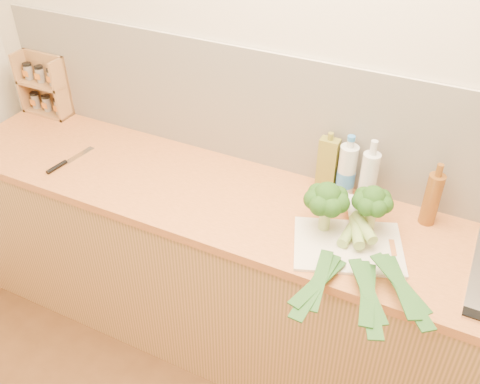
# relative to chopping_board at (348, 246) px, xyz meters

# --- Properties ---
(room_shell) EXTENTS (3.50, 3.50, 3.50)m
(room_shell) POSITION_rel_chopping_board_xyz_m (-0.30, 0.38, 0.26)
(room_shell) COLOR beige
(room_shell) RESTS_ON ground
(counter) EXTENTS (3.20, 0.62, 0.90)m
(counter) POSITION_rel_chopping_board_xyz_m (-0.30, 0.09, -0.46)
(counter) COLOR tan
(counter) RESTS_ON ground
(chopping_board) EXTENTS (0.48, 0.42, 0.01)m
(chopping_board) POSITION_rel_chopping_board_xyz_m (0.00, 0.00, 0.00)
(chopping_board) COLOR white
(chopping_board) RESTS_ON counter
(broccoli_left) EXTENTS (0.17, 0.17, 0.21)m
(broccoli_left) POSITION_rel_chopping_board_xyz_m (-0.12, 0.05, 0.15)
(broccoli_left) COLOR #A8B86B
(broccoli_left) RESTS_ON chopping_board
(broccoli_right) EXTENTS (0.15, 0.16, 0.20)m
(broccoli_right) POSITION_rel_chopping_board_xyz_m (0.04, 0.12, 0.14)
(broccoli_right) COLOR #A8B86B
(broccoli_right) RESTS_ON chopping_board
(leek_front) EXTENTS (0.11, 0.67, 0.04)m
(leek_front) POSITION_rel_chopping_board_xyz_m (-0.02, -0.04, 0.03)
(leek_front) COLOR white
(leek_front) RESTS_ON chopping_board
(leek_mid) EXTENTS (0.32, 0.67, 0.04)m
(leek_mid) POSITION_rel_chopping_board_xyz_m (0.04, -0.02, 0.05)
(leek_mid) COLOR white
(leek_mid) RESTS_ON chopping_board
(leek_back) EXTENTS (0.47, 0.57, 0.04)m
(leek_back) POSITION_rel_chopping_board_xyz_m (0.08, -0.00, 0.07)
(leek_back) COLOR white
(leek_back) RESTS_ON chopping_board
(chefs_knife) EXTENTS (0.06, 0.27, 0.02)m
(chefs_knife) POSITION_rel_chopping_board_xyz_m (-1.34, -0.04, 0.00)
(chefs_knife) COLOR silver
(chefs_knife) RESTS_ON counter
(spice_rack) EXTENTS (0.27, 0.11, 0.32)m
(spice_rack) POSITION_rel_chopping_board_xyz_m (-1.75, 0.33, 0.13)
(spice_rack) COLOR #B1764C
(spice_rack) RESTS_ON counter
(oil_tin) EXTENTS (0.08, 0.05, 0.27)m
(oil_tin) POSITION_rel_chopping_board_xyz_m (-0.20, 0.32, 0.12)
(oil_tin) COLOR olive
(oil_tin) RESTS_ON counter
(glass_bottle) EXTENTS (0.07, 0.07, 0.30)m
(glass_bottle) POSITION_rel_chopping_board_xyz_m (-0.02, 0.29, 0.12)
(glass_bottle) COLOR silver
(glass_bottle) RESTS_ON counter
(amber_bottle) EXTENTS (0.06, 0.06, 0.27)m
(amber_bottle) POSITION_rel_chopping_board_xyz_m (0.23, 0.28, 0.11)
(amber_bottle) COLOR brown
(amber_bottle) RESTS_ON counter
(water_bottle) EXTENTS (0.08, 0.08, 0.26)m
(water_bottle) POSITION_rel_chopping_board_xyz_m (-0.12, 0.32, 0.10)
(water_bottle) COLOR silver
(water_bottle) RESTS_ON counter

